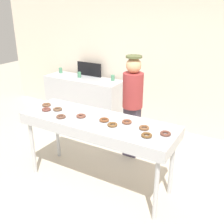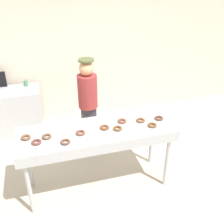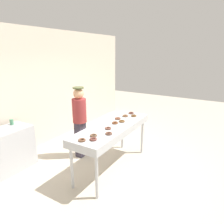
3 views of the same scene
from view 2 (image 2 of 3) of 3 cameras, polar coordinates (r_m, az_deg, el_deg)
name	(u,v)px [view 2 (image 2 of 3)]	position (r m, az deg, el deg)	size (l,w,h in m)	color
ground_plane	(99,184)	(4.28, -2.91, -15.12)	(16.00, 16.00, 0.00)	beige
back_wall	(69,47)	(5.57, -9.10, 13.49)	(8.00, 0.12, 3.04)	beige
fryer_conveyor	(97,135)	(3.70, -3.25, -4.89)	(2.15, 0.72, 1.00)	#B7BABF
chocolate_donut_0	(122,121)	(3.81, 2.16, -1.95)	(0.13, 0.13, 0.03)	brown
chocolate_donut_1	(47,137)	(3.58, -13.82, -5.13)	(0.13, 0.13, 0.03)	brown
chocolate_donut_2	(36,142)	(3.51, -15.89, -6.21)	(0.13, 0.13, 0.03)	brown
chocolate_donut_3	(104,127)	(3.67, -1.64, -3.28)	(0.13, 0.13, 0.03)	brown
chocolate_donut_4	(80,133)	(3.58, -6.76, -4.44)	(0.13, 0.13, 0.03)	brown
chocolate_donut_5	(118,128)	(3.65, 1.21, -3.52)	(0.13, 0.13, 0.03)	brown
chocolate_donut_6	(141,120)	(3.85, 6.14, -1.77)	(0.13, 0.13, 0.03)	brown
chocolate_donut_7	(65,142)	(3.43, -9.96, -6.32)	(0.13, 0.13, 0.03)	brown
chocolate_donut_8	(159,118)	(3.94, 10.01, -1.31)	(0.13, 0.13, 0.03)	brown
chocolate_donut_9	(152,125)	(3.76, 8.59, -2.80)	(0.13, 0.13, 0.03)	brown
chocolate_donut_10	(26,137)	(3.64, -17.99, -5.21)	(0.13, 0.13, 0.03)	brown
worker_baker	(88,102)	(4.48, -5.16, 2.24)	(0.32, 0.32, 1.70)	#383241
paper_cup_2	(26,83)	(5.43, -17.95, 5.91)	(0.08, 0.08, 0.12)	#4C8C66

